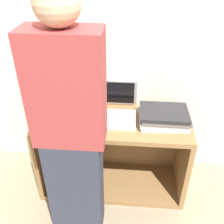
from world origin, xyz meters
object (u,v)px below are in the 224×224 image
object	(u,v)px
person	(71,134)
laptop_stack_right	(164,117)
laptop_open	(113,110)
laptop_stack_left	(62,109)

from	to	relation	value
person	laptop_stack_right	bearing A→B (deg)	34.92
laptop_open	laptop_stack_right	world-z (taller)	laptop_open
laptop_stack_left	person	size ratio (longest dim) A/B	0.22
laptop_stack_left	laptop_stack_right	distance (m)	0.74
laptop_open	laptop_stack_left	bearing A→B (deg)	-171.29
laptop_stack_left	person	xyz separation A→B (m)	(0.16, -0.40, 0.10)
laptop_stack_right	person	bearing A→B (deg)	-145.08
laptop_stack_left	laptop_stack_right	bearing A→B (deg)	0.08
laptop_stack_right	laptop_open	bearing A→B (deg)	171.33
laptop_stack_left	person	distance (m)	0.45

